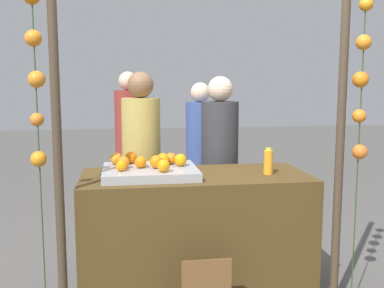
{
  "coord_description": "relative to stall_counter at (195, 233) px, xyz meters",
  "views": [
    {
      "loc": [
        -0.5,
        -3.16,
        1.53
      ],
      "look_at": [
        0.0,
        0.15,
        1.08
      ],
      "focal_mm": 42.46,
      "sensor_mm": 36.0,
      "label": 1
    }
  ],
  "objects": [
    {
      "name": "stall_counter",
      "position": [
        0.0,
        0.0,
        0.0
      ],
      "size": [
        1.62,
        0.74,
        0.88
      ],
      "primitive_type": "cube",
      "color": "#4C3819",
      "rests_on": "ground_plane"
    },
    {
      "name": "orange_tray",
      "position": [
        -0.32,
        -0.01,
        0.47
      ],
      "size": [
        0.66,
        0.54,
        0.06
      ],
      "primitive_type": "cube",
      "color": "#9EA0A5",
      "rests_on": "stall_counter"
    },
    {
      "name": "orange_0",
      "position": [
        -0.45,
        0.18,
        0.54
      ],
      "size": [
        0.09,
        0.09,
        0.09
      ],
      "primitive_type": "sphere",
      "color": "orange",
      "rests_on": "orange_tray"
    },
    {
      "name": "orange_1",
      "position": [
        -0.23,
        0.06,
        0.54
      ],
      "size": [
        0.09,
        0.09,
        0.09
      ],
      "primitive_type": "sphere",
      "color": "orange",
      "rests_on": "orange_tray"
    },
    {
      "name": "orange_2",
      "position": [
        -0.28,
        -0.04,
        0.54
      ],
      "size": [
        0.09,
        0.09,
        0.09
      ],
      "primitive_type": "sphere",
      "color": "orange",
      "rests_on": "orange_tray"
    },
    {
      "name": "orange_3",
      "position": [
        -0.16,
        0.1,
        0.54
      ],
      "size": [
        0.08,
        0.08,
        0.08
      ],
      "primitive_type": "sphere",
      "color": "orange",
      "rests_on": "orange_tray"
    },
    {
      "name": "orange_4",
      "position": [
        -0.1,
        0.02,
        0.54
      ],
      "size": [
        0.09,
        0.09,
        0.09
      ],
      "primitive_type": "sphere",
      "color": "orange",
      "rests_on": "orange_tray"
    },
    {
      "name": "orange_5",
      "position": [
        -0.24,
        -0.18,
        0.54
      ],
      "size": [
        0.09,
        0.09,
        0.09
      ],
      "primitive_type": "sphere",
      "color": "orange",
      "rests_on": "orange_tray"
    },
    {
      "name": "orange_6",
      "position": [
        -0.38,
        0.06,
        0.53
      ],
      "size": [
        0.07,
        0.07,
        0.07
      ],
      "primitive_type": "sphere",
      "color": "orange",
      "rests_on": "orange_tray"
    },
    {
      "name": "orange_7",
      "position": [
        -0.51,
        -0.01,
        0.54
      ],
      "size": [
        0.09,
        0.09,
        0.09
      ],
      "primitive_type": "sphere",
      "color": "orange",
      "rests_on": "orange_tray"
    },
    {
      "name": "orange_8",
      "position": [
        -0.56,
        0.15,
        0.54
      ],
      "size": [
        0.09,
        0.09,
        0.09
      ],
      "primitive_type": "sphere",
      "color": "orange",
      "rests_on": "orange_tray"
    },
    {
      "name": "orange_9",
      "position": [
        -0.52,
        -0.11,
        0.53
      ],
      "size": [
        0.07,
        0.07,
        0.07
      ],
      "primitive_type": "sphere",
      "color": "orange",
      "rests_on": "orange_tray"
    },
    {
      "name": "orange_10",
      "position": [
        -0.39,
        -0.01,
        0.54
      ],
      "size": [
        0.08,
        0.08,
        0.08
      ],
      "primitive_type": "sphere",
      "color": "orange",
      "rests_on": "orange_tray"
    },
    {
      "name": "juice_bottle",
      "position": [
        0.52,
        -0.07,
        0.53
      ],
      "size": [
        0.07,
        0.07,
        0.19
      ],
      "color": "orange",
      "rests_on": "stall_counter"
    },
    {
      "name": "vendor_left",
      "position": [
        -0.36,
        0.67,
        0.32
      ],
      "size": [
        0.32,
        0.32,
        1.62
      ],
      "color": "tan",
      "rests_on": "ground_plane"
    },
    {
      "name": "vendor_right",
      "position": [
        0.31,
        0.63,
        0.3
      ],
      "size": [
        0.32,
        0.32,
        1.58
      ],
      "color": "#333338",
      "rests_on": "ground_plane"
    },
    {
      "name": "crowd_person_0",
      "position": [
        0.3,
        1.56,
        0.27
      ],
      "size": [
        0.31,
        0.31,
        1.53
      ],
      "color": "#384C8C",
      "rests_on": "ground_plane"
    },
    {
      "name": "crowd_person_1",
      "position": [
        -0.44,
        2.34,
        0.34
      ],
      "size": [
        0.33,
        0.33,
        1.66
      ],
      "color": "maroon",
      "rests_on": "ground_plane"
    },
    {
      "name": "canopy_post_left",
      "position": [
        -0.89,
        -0.41,
        0.73
      ],
      "size": [
        0.06,
        0.06,
        2.33
      ],
      "primitive_type": "cylinder",
      "color": "#473828",
      "rests_on": "ground_plane"
    },
    {
      "name": "canopy_post_right",
      "position": [
        0.89,
        -0.41,
        0.73
      ],
      "size": [
        0.06,
        0.06,
        2.33
      ],
      "primitive_type": "cylinder",
      "color": "#473828",
      "rests_on": "ground_plane"
    },
    {
      "name": "garland_strand_left",
      "position": [
        -1.0,
        -0.41,
        1.12
      ],
      "size": [
        0.11,
        0.11,
        2.11
      ],
      "color": "#2D4C23",
      "rests_on": "ground_plane"
    },
    {
      "name": "garland_strand_right",
      "position": [
        1.01,
        -0.44,
        1.08
      ],
      "size": [
        0.11,
        0.11,
        2.11
      ],
      "color": "#2D4C23",
      "rests_on": "ground_plane"
    }
  ]
}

